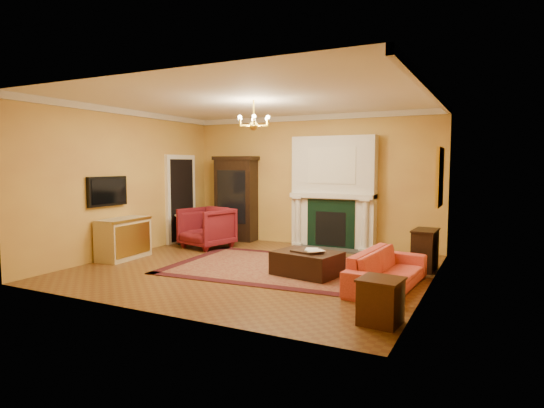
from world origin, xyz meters
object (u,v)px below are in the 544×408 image
Objects in this scene: end_table at (381,302)px; leather_ottoman at (307,263)px; wingback_armchair at (207,226)px; coral_sofa at (387,263)px; commode at (124,238)px; pedestal_table at (183,227)px; console_table at (425,251)px; china_cabinet at (236,200)px.

leather_ottoman is (-1.66, 1.78, -0.05)m from end_table.
wingback_armchair is 0.52× the size of coral_sofa.
pedestal_table is at bearing 84.60° from commode.
end_table is (4.67, -3.16, -0.24)m from wingback_armchair.
commode is 1.54× the size of console_table.
console_table is 2.15m from leather_ottoman.
console_table is (4.66, -1.28, -0.64)m from china_cabinet.
pedestal_table is 0.37× the size of coral_sofa.
pedestal_table is 4.01m from leather_ottoman.
end_table is at bearing -18.14° from commode.
pedestal_table is at bearing 148.87° from end_table.
china_cabinet is at bearing 70.27° from commode.
end_table is 0.49× the size of leather_ottoman.
commode is at bearing 96.78° from coral_sofa.
commode is at bearing 165.36° from end_table.
china_cabinet is at bearing 101.19° from wingback_armchair.
wingback_armchair is at bearing 145.85° from end_table.
coral_sofa is 3.71× the size of end_table.
commode is 5.17m from coral_sofa.
end_table is at bearing -45.82° from china_cabinet.
wingback_armchair reaches higher than commode.
wingback_armchair is 0.95× the size of leather_ottoman.
wingback_armchair is 0.92× the size of commode.
pedestal_table is (-0.79, -1.09, -0.58)m from china_cabinet.
leather_ottoman is at bearing -43.51° from china_cabinet.
end_table is at bearing -87.95° from console_table.
coral_sofa is (4.32, -2.72, -0.61)m from china_cabinet.
wingback_armchair reaches higher than end_table.
end_table is at bearing -36.35° from leather_ottoman.
console_table is at bearing -8.60° from coral_sofa.
console_table is at bearing 13.15° from wingback_armchair.
coral_sofa reaches higher than console_table.
end_table is 0.74× the size of console_table.
commode is 5.63m from end_table.
china_cabinet is 3.10m from commode.
wingback_armchair reaches higher than leather_ottoman.
pedestal_table is at bearing 169.15° from leather_ottoman.
commode is (-0.78, -1.74, -0.09)m from wingback_armchair.
leather_ottoman is at bearing 87.78° from coral_sofa.
china_cabinet is at bearing 54.05° from pedestal_table.
commode is at bearing -91.90° from pedestal_table.
commode reaches higher than leather_ottoman.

